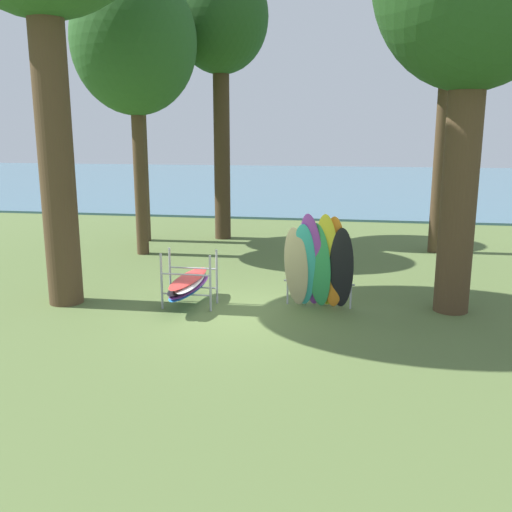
# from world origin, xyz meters

# --- Properties ---
(ground_plane) EXTENTS (80.00, 80.00, 0.00)m
(ground_plane) POSITION_xyz_m (0.00, 0.00, 0.00)
(ground_plane) COLOR #566B38
(lake_water) EXTENTS (80.00, 36.00, 0.10)m
(lake_water) POSITION_xyz_m (0.00, 30.97, 0.05)
(lake_water) COLOR #477084
(lake_water) RESTS_ON ground
(tree_mid_behind) EXTENTS (3.46, 3.46, 9.19)m
(tree_mid_behind) POSITION_xyz_m (4.98, 7.19, 7.12)
(tree_mid_behind) COLOR #4C3823
(tree_mid_behind) RESTS_ON ground
(tree_far_left_back) EXTENTS (3.71, 3.71, 8.55)m
(tree_far_left_back) POSITION_xyz_m (-4.20, 5.37, 6.37)
(tree_far_left_back) COLOR #4C3823
(tree_far_left_back) RESTS_ON ground
(tree_far_right_back) EXTENTS (3.40, 3.40, 8.72)m
(tree_far_right_back) POSITION_xyz_m (-4.93, 7.53, 6.68)
(tree_far_right_back) COLOR brown
(tree_far_right_back) RESTS_ON ground
(tree_deep_back) EXTENTS (3.26, 3.26, 9.46)m
(tree_deep_back) POSITION_xyz_m (-2.28, 8.39, 7.37)
(tree_deep_back) COLOR #42301E
(tree_deep_back) RESTS_ON ground
(leaning_board_pile) EXTENTS (1.58, 0.96, 2.20)m
(leaning_board_pile) POSITION_xyz_m (1.65, 0.47, 1.02)
(leaning_board_pile) COLOR #C6B289
(leaning_board_pile) RESTS_ON ground
(board_storage_rack) EXTENTS (1.15, 2.13, 1.25)m
(board_storage_rack) POSITION_xyz_m (-1.22, 0.31, 0.52)
(board_storage_rack) COLOR #9EA0A5
(board_storage_rack) RESTS_ON ground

